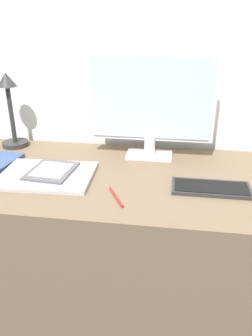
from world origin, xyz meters
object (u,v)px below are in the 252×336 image
Objects in this scene: monitor at (151,104)px; ereader at (52,171)px; pen at (116,197)px; desk_lamp at (10,107)px; keyboard at (211,188)px; laptop at (47,175)px.

ereader is (-0.34, -0.25, -0.20)m from monitor.
monitor reaches higher than pen.
monitor is 1.55× the size of desk_lamp.
keyboard reaches higher than pen.
laptop is at bearing -143.37° from monitor.
keyboard is at bearing -2.41° from ereader.
monitor is 2.58× the size of ereader.
pen is at bearing -161.45° from keyboard.
monitor is 1.48× the size of laptop.
monitor is 0.49m from laptop.
laptop is 0.30m from pen.
monitor is 0.45m from pen.
monitor is 0.42m from keyboard.
monitor reaches higher than ereader.
laptop is 0.02m from ereader.
desk_lamp is 2.71× the size of pen.
laptop is at bearing -133.36° from ereader.
monitor reaches higher than desk_lamp.
laptop reaches higher than keyboard.
ereader is (0.01, 0.01, 0.01)m from laptop.
ereader is at bearing 177.59° from keyboard.
desk_lamp is at bearing 176.61° from monitor.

